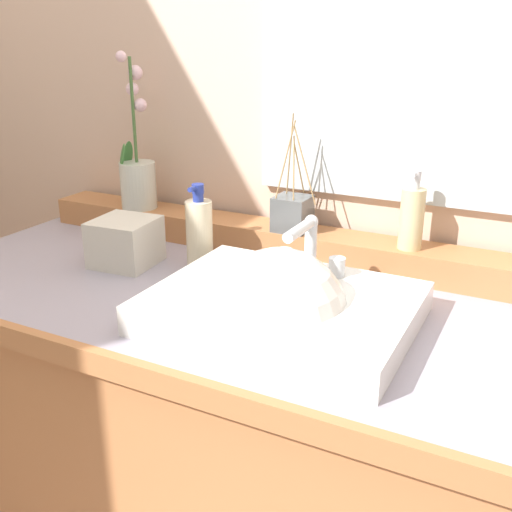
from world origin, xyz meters
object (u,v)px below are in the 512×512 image
at_px(reed_diffuser, 292,213).
at_px(lotion_bottle, 199,232).
at_px(tissue_box, 125,242).
at_px(soap_dispenser, 412,217).
at_px(potted_plant, 137,172).
at_px(sink_basin, 280,313).
at_px(soap_bar, 246,259).

height_order(reed_diffuser, lotion_bottle, reed_diffuser).
bearing_deg(reed_diffuser, tissue_box, -146.40).
bearing_deg(tissue_box, reed_diffuser, 33.60).
height_order(soap_dispenser, tissue_box, soap_dispenser).
distance_m(soap_dispenser, reed_diffuser, 0.27).
bearing_deg(potted_plant, sink_basin, -30.09).
height_order(potted_plant, reed_diffuser, potted_plant).
height_order(sink_basin, reed_diffuser, reed_diffuser).
xyz_separation_m(sink_basin, soap_dispenser, (0.15, 0.32, 0.11)).
relative_size(sink_basin, lotion_bottle, 2.42).
bearing_deg(soap_bar, soap_dispenser, 38.34).
bearing_deg(reed_diffuser, soap_dispenser, -0.09).
bearing_deg(soap_dispenser, sink_basin, -114.37).
relative_size(soap_bar, potted_plant, 0.18).
bearing_deg(reed_diffuser, potted_plant, -179.42).
bearing_deg(tissue_box, lotion_bottle, 21.16).
distance_m(lotion_bottle, tissue_box, 0.17).
xyz_separation_m(soap_bar, soap_dispenser, (0.27, 0.22, 0.07)).
bearing_deg(potted_plant, tissue_box, -60.59).
bearing_deg(sink_basin, tissue_box, 165.21).
bearing_deg(potted_plant, reed_diffuser, 0.58).
xyz_separation_m(soap_bar, tissue_box, (-0.31, 0.01, -0.02)).
relative_size(reed_diffuser, tissue_box, 2.02).
bearing_deg(potted_plant, soap_bar, -26.40).
bearing_deg(soap_dispenser, lotion_bottle, -160.89).
relative_size(soap_bar, tissue_box, 0.54).
height_order(soap_dispenser, lotion_bottle, soap_dispenser).
bearing_deg(tissue_box, sink_basin, -14.79).
distance_m(soap_bar, soap_dispenser, 0.35).
relative_size(potted_plant, lotion_bottle, 2.04).
relative_size(sink_basin, soap_dispenser, 2.76).
bearing_deg(soap_dispenser, tissue_box, -160.33).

